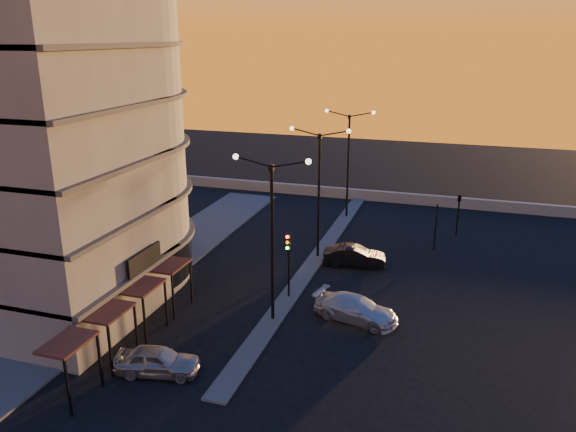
# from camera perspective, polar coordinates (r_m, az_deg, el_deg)

# --- Properties ---
(ground) EXTENTS (120.00, 120.00, 0.00)m
(ground) POSITION_cam_1_polar(r_m,az_deg,el_deg) (32.54, -1.55, -10.51)
(ground) COLOR black
(ground) RESTS_ON ground
(sidewalk_west) EXTENTS (5.00, 40.00, 0.12)m
(sidewalk_west) POSITION_cam_1_polar(r_m,az_deg,el_deg) (39.99, -14.03, -5.35)
(sidewalk_west) COLOR #454543
(sidewalk_west) RESTS_ON ground
(median) EXTENTS (1.20, 36.00, 0.12)m
(median) POSITION_cam_1_polar(r_m,az_deg,el_deg) (41.19, 3.04, -4.12)
(median) COLOR #454543
(median) RESTS_ON ground
(parapet) EXTENTS (44.00, 0.50, 1.00)m
(parapet) POSITION_cam_1_polar(r_m,az_deg,el_deg) (55.58, 9.27, 2.01)
(parapet) COLOR gray
(parapet) RESTS_ON ground
(building) EXTENTS (14.35, 17.08, 25.00)m
(building) POSITION_cam_1_polar(r_m,az_deg,el_deg) (36.01, -23.65, 10.74)
(building) COLOR slate
(building) RESTS_ON ground
(streetlamp_near) EXTENTS (4.32, 0.32, 9.51)m
(streetlamp_near) POSITION_cam_1_polar(r_m,az_deg,el_deg) (30.28, -1.64, -1.16)
(streetlamp_near) COLOR black
(streetlamp_near) RESTS_ON ground
(streetlamp_mid) EXTENTS (4.32, 0.32, 9.51)m
(streetlamp_mid) POSITION_cam_1_polar(r_m,az_deg,el_deg) (39.46, 3.17, 3.35)
(streetlamp_mid) COLOR black
(streetlamp_mid) RESTS_ON ground
(streetlamp_far) EXTENTS (4.32, 0.32, 9.51)m
(streetlamp_far) POSITION_cam_1_polar(r_m,az_deg,el_deg) (48.96, 6.16, 6.13)
(streetlamp_far) COLOR black
(streetlamp_far) RESTS_ON ground
(traffic_light_main) EXTENTS (0.28, 0.44, 4.25)m
(traffic_light_main) POSITION_cam_1_polar(r_m,az_deg,el_deg) (33.78, 0.01, -3.99)
(traffic_light_main) COLOR black
(traffic_light_main) RESTS_ON ground
(signal_east_a) EXTENTS (0.13, 0.16, 3.60)m
(signal_east_a) POSITION_cam_1_polar(r_m,az_deg,el_deg) (43.20, 14.77, -1.00)
(signal_east_a) COLOR black
(signal_east_a) RESTS_ON ground
(signal_east_b) EXTENTS (0.42, 1.99, 3.60)m
(signal_east_b) POSITION_cam_1_polar(r_m,az_deg,el_deg) (46.66, 17.03, 1.70)
(signal_east_b) COLOR black
(signal_east_b) RESTS_ON ground
(car_hatchback) EXTENTS (4.29, 2.44, 1.38)m
(car_hatchback) POSITION_cam_1_polar(r_m,az_deg,el_deg) (28.30, -13.13, -14.13)
(car_hatchback) COLOR #979A9E
(car_hatchback) RESTS_ON ground
(car_sedan) EXTENTS (4.53, 2.18, 1.43)m
(car_sedan) POSITION_cam_1_polar(r_m,az_deg,el_deg) (39.73, 6.75, -4.05)
(car_sedan) COLOR black
(car_sedan) RESTS_ON ground
(car_wagon) EXTENTS (5.18, 3.05, 1.41)m
(car_wagon) POSITION_cam_1_polar(r_m,az_deg,el_deg) (32.43, 6.92, -9.35)
(car_wagon) COLOR silver
(car_wagon) RESTS_ON ground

